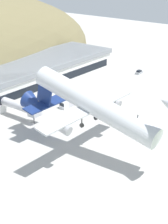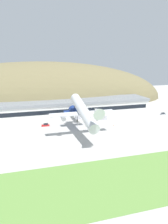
# 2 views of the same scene
# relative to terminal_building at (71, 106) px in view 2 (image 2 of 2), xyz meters

# --- Properties ---
(ground_plane) EXTENTS (350.84, 350.84, 0.00)m
(ground_plane) POSITION_rel_terminal_building_xyz_m (5.49, -49.84, -5.61)
(ground_plane) COLOR #B7B5AF
(grass_strip_foreground) EXTENTS (315.75, 31.10, 0.08)m
(grass_strip_foreground) POSITION_rel_terminal_building_xyz_m (5.49, -92.15, -5.57)
(grass_strip_foreground) COLOR #669342
(grass_strip_foreground) RESTS_ON ground_plane
(hill_backdrop) EXTENTS (242.92, 89.07, 73.04)m
(hill_backdrop) POSITION_rel_terminal_building_xyz_m (-18.46, 47.15, -5.61)
(hill_backdrop) COLOR olive
(hill_backdrop) RESTS_ON ground_plane
(terminal_building) EXTENTS (116.40, 22.06, 9.92)m
(terminal_building) POSITION_rel_terminal_building_xyz_m (0.00, 0.00, 0.00)
(terminal_building) COLOR white
(terminal_building) RESTS_ON ground_plane
(jetway_0) EXTENTS (3.38, 15.13, 5.43)m
(jetway_0) POSITION_rel_terminal_building_xyz_m (-1.27, -18.85, -1.62)
(jetway_0) COLOR silver
(jetway_0) RESTS_ON ground_plane
(cargo_airplane) EXTENTS (34.05, 47.34, 15.88)m
(cargo_airplane) POSITION_rel_terminal_building_xyz_m (-4.84, -47.60, 7.33)
(cargo_airplane) COLOR silver
(service_car_0) EXTENTS (4.18, 1.98, 1.49)m
(service_car_0) POSITION_rel_terminal_building_xyz_m (62.09, -22.55, -5.00)
(service_car_0) COLOR #999EA3
(service_car_0) RESTS_ON ground_plane
(service_car_1) EXTENTS (4.60, 1.79, 1.67)m
(service_car_1) POSITION_rel_terminal_building_xyz_m (-21.59, -25.56, -4.92)
(service_car_1) COLOR #B21E1E
(service_car_1) RESTS_ON ground_plane
(fuel_truck) EXTENTS (6.35, 2.69, 2.87)m
(fuel_truck) POSITION_rel_terminal_building_xyz_m (15.18, -23.18, -4.24)
(fuel_truck) COLOR silver
(fuel_truck) RESTS_ON ground_plane
(traffic_cone_0) EXTENTS (0.52, 0.52, 0.58)m
(traffic_cone_0) POSITION_rel_terminal_building_xyz_m (17.53, -36.54, -5.33)
(traffic_cone_0) COLOR orange
(traffic_cone_0) RESTS_ON ground_plane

